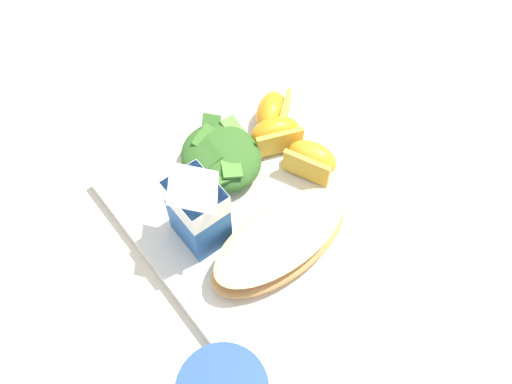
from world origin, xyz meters
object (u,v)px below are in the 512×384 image
(milk_carton, at_px, (196,204))
(orange_wedge_front, at_px, (311,159))
(green_salad_pile, at_px, (221,157))
(orange_wedge_middle, at_px, (276,134))
(orange_wedge_rear, at_px, (273,113))
(white_plate, at_px, (256,200))
(cheesy_pizza_bread, at_px, (280,242))

(milk_carton, distance_m, orange_wedge_front, 0.16)
(milk_carton, bearing_deg, green_salad_pile, -51.81)
(orange_wedge_front, relative_size, orange_wedge_middle, 1.01)
(green_salad_pile, bearing_deg, orange_wedge_rear, -80.85)
(milk_carton, height_order, orange_wedge_front, milk_carton)
(milk_carton, distance_m, orange_wedge_rear, 0.18)
(orange_wedge_front, distance_m, orange_wedge_middle, 0.05)
(green_salad_pile, distance_m, orange_wedge_front, 0.10)
(white_plate, relative_size, orange_wedge_front, 4.03)
(green_salad_pile, distance_m, orange_wedge_middle, 0.07)
(orange_wedge_rear, bearing_deg, white_plate, 130.81)
(orange_wedge_front, bearing_deg, orange_wedge_middle, 8.97)
(white_plate, bearing_deg, orange_wedge_rear, -49.19)
(milk_carton, height_order, orange_wedge_middle, milk_carton)
(orange_wedge_front, height_order, orange_wedge_rear, same)
(green_salad_pile, xyz_separation_m, orange_wedge_middle, (-0.01, -0.07, -0.00))
(white_plate, bearing_deg, orange_wedge_front, -97.14)
(white_plate, relative_size, green_salad_pile, 2.74)
(orange_wedge_middle, xyz_separation_m, orange_wedge_rear, (0.03, -0.02, 0.00))
(cheesy_pizza_bread, height_order, orange_wedge_middle, orange_wedge_middle)
(green_salad_pile, relative_size, orange_wedge_middle, 1.48)
(green_salad_pile, bearing_deg, orange_wedge_front, -129.85)
(white_plate, distance_m, green_salad_pile, 0.06)
(cheesy_pizza_bread, height_order, orange_wedge_rear, orange_wedge_rear)
(cheesy_pizza_bread, distance_m, orange_wedge_front, 0.11)
(cheesy_pizza_bread, relative_size, orange_wedge_rear, 2.46)
(cheesy_pizza_bread, relative_size, milk_carton, 1.55)
(cheesy_pizza_bread, relative_size, orange_wedge_middle, 2.47)
(white_plate, relative_size, milk_carton, 2.55)
(orange_wedge_rear, bearing_deg, orange_wedge_front, 173.54)
(white_plate, height_order, orange_wedge_front, orange_wedge_front)
(white_plate, distance_m, orange_wedge_rear, 0.11)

